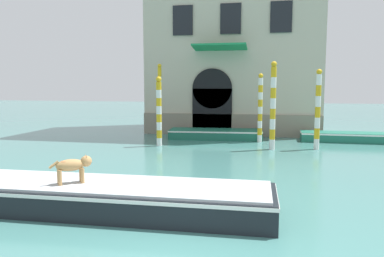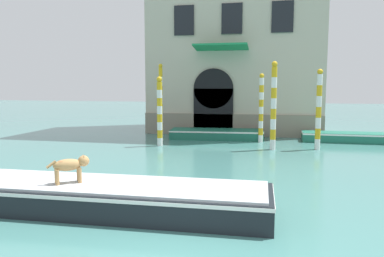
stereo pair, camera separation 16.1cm
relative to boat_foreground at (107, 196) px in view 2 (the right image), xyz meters
The scene contains 9 objects.
boat_foreground is the anchor object (origin of this frame).
dog_on_deck 1.12m from the boat_foreground, 169.26° to the right, with size 0.83×0.67×0.65m.
boat_moored_near_palazzo 12.52m from the boat_foreground, 86.64° to the left, with size 5.23×2.10×0.52m.
boat_moored_far 15.39m from the boat_foreground, 56.12° to the left, with size 6.48×1.43×0.50m.
mooring_pole_0 12.28m from the boat_foreground, 74.91° to the left, with size 0.25×0.25×3.58m.
mooring_pole_1 11.49m from the boat_foreground, 100.60° to the left, with size 0.21×0.21×4.10m.
mooring_pole_2 11.71m from the boat_foreground, 59.79° to the left, with size 0.26×0.26×3.72m.
mooring_pole_3 9.72m from the boat_foreground, 99.77° to the left, with size 0.27×0.27×3.40m.
mooring_pole_4 10.42m from the boat_foreground, 68.27° to the left, with size 0.27×0.27×4.06m.
Camera 2 is at (1.39, -4.45, 2.98)m, focal length 35.00 mm.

